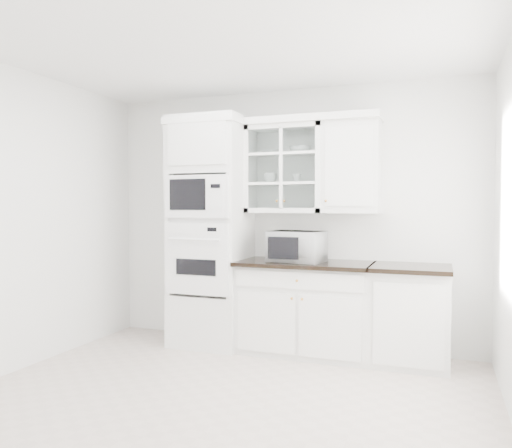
% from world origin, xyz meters
% --- Properties ---
extents(ground, '(4.00, 3.50, 0.01)m').
position_xyz_m(ground, '(0.00, 0.00, 0.01)').
color(ground, '#C0AFA4').
rests_on(ground, ground).
extents(room_shell, '(4.00, 3.50, 2.70)m').
position_xyz_m(room_shell, '(0.00, 0.43, 1.78)').
color(room_shell, white).
rests_on(room_shell, ground).
extents(oven_column, '(0.76, 0.68, 2.40)m').
position_xyz_m(oven_column, '(-0.75, 1.42, 1.20)').
color(oven_column, white).
rests_on(oven_column, ground).
extents(base_cabinet_run, '(1.32, 0.67, 0.92)m').
position_xyz_m(base_cabinet_run, '(0.28, 1.45, 0.46)').
color(base_cabinet_run, white).
rests_on(base_cabinet_run, ground).
extents(extra_base_cabinet, '(0.72, 0.67, 0.92)m').
position_xyz_m(extra_base_cabinet, '(1.28, 1.45, 0.46)').
color(extra_base_cabinet, white).
rests_on(extra_base_cabinet, ground).
extents(upper_cabinet_glass, '(0.80, 0.33, 0.90)m').
position_xyz_m(upper_cabinet_glass, '(0.03, 1.58, 1.85)').
color(upper_cabinet_glass, white).
rests_on(upper_cabinet_glass, room_shell).
extents(upper_cabinet_solid, '(0.55, 0.33, 0.90)m').
position_xyz_m(upper_cabinet_solid, '(0.71, 1.58, 1.85)').
color(upper_cabinet_solid, white).
rests_on(upper_cabinet_solid, room_shell).
extents(crown_molding, '(2.14, 0.38, 0.07)m').
position_xyz_m(crown_molding, '(-0.07, 1.56, 2.33)').
color(crown_molding, white).
rests_on(crown_molding, room_shell).
extents(countertop_microwave, '(0.58, 0.50, 0.30)m').
position_xyz_m(countertop_microwave, '(0.21, 1.40, 1.07)').
color(countertop_microwave, white).
rests_on(countertop_microwave, base_cabinet_run).
extents(bowl_a, '(0.24, 0.24, 0.05)m').
position_xyz_m(bowl_a, '(-0.14, 1.59, 2.03)').
color(bowl_a, white).
rests_on(bowl_a, upper_cabinet_glass).
extents(bowl_b, '(0.22, 0.22, 0.07)m').
position_xyz_m(bowl_b, '(0.18, 1.57, 2.04)').
color(bowl_b, white).
rests_on(bowl_b, upper_cabinet_glass).
extents(cup_a, '(0.15, 0.15, 0.10)m').
position_xyz_m(cup_a, '(-0.14, 1.58, 1.76)').
color(cup_a, white).
rests_on(cup_a, upper_cabinet_glass).
extents(cup_b, '(0.10, 0.10, 0.09)m').
position_xyz_m(cup_b, '(0.15, 1.59, 1.75)').
color(cup_b, white).
rests_on(cup_b, upper_cabinet_glass).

